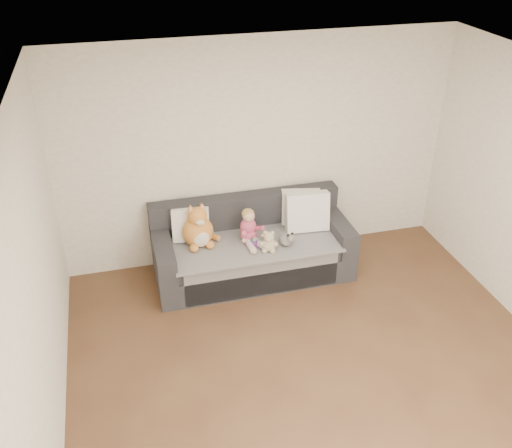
# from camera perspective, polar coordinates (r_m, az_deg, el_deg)

# --- Properties ---
(room_shell) EXTENTS (5.00, 5.00, 5.00)m
(room_shell) POSITION_cam_1_polar(r_m,az_deg,el_deg) (4.70, 6.84, -2.55)
(room_shell) COLOR brown
(room_shell) RESTS_ON ground
(sofa) EXTENTS (2.20, 0.94, 0.85)m
(sofa) POSITION_cam_1_polar(r_m,az_deg,el_deg) (6.49, -0.43, -2.53)
(sofa) COLOR #242428
(sofa) RESTS_ON ground
(cushion_left) EXTENTS (0.43, 0.24, 0.39)m
(cushion_left) POSITION_cam_1_polar(r_m,az_deg,el_deg) (6.31, -6.55, -0.07)
(cushion_left) COLOR white
(cushion_left) RESTS_ON sofa
(cushion_right_back) EXTENTS (0.48, 0.29, 0.42)m
(cushion_right_back) POSITION_cam_1_polar(r_m,az_deg,el_deg) (6.62, 4.50, 1.73)
(cushion_right_back) COLOR white
(cushion_right_back) RESTS_ON sofa
(cushion_right_front) EXTENTS (0.51, 0.26, 0.46)m
(cushion_right_front) POSITION_cam_1_polar(r_m,az_deg,el_deg) (6.48, 5.14, 1.24)
(cushion_right_front) COLOR white
(cushion_right_front) RESTS_ON sofa
(toddler) EXTENTS (0.28, 0.40, 0.40)m
(toddler) POSITION_cam_1_polar(r_m,az_deg,el_deg) (6.24, -0.65, -0.47)
(toddler) COLOR #C34558
(toddler) RESTS_ON sofa
(plush_cat) EXTENTS (0.42, 0.38, 0.52)m
(plush_cat) POSITION_cam_1_polar(r_m,az_deg,el_deg) (6.21, -5.78, -0.53)
(plush_cat) COLOR orange
(plush_cat) RESTS_ON sofa
(teddy_bear) EXTENTS (0.20, 0.16, 0.25)m
(teddy_bear) POSITION_cam_1_polar(r_m,az_deg,el_deg) (6.11, 1.28, -1.91)
(teddy_bear) COLOR tan
(teddy_bear) RESTS_ON sofa
(plush_cow) EXTENTS (0.15, 0.22, 0.18)m
(plush_cow) POSITION_cam_1_polar(r_m,az_deg,el_deg) (6.23, 3.07, -1.53)
(plush_cow) COLOR white
(plush_cow) RESTS_ON sofa
(sippy_cup) EXTENTS (0.10, 0.07, 0.11)m
(sippy_cup) POSITION_cam_1_polar(r_m,az_deg,el_deg) (6.21, -0.16, -1.81)
(sippy_cup) COLOR #6E3289
(sippy_cup) RESTS_ON sofa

